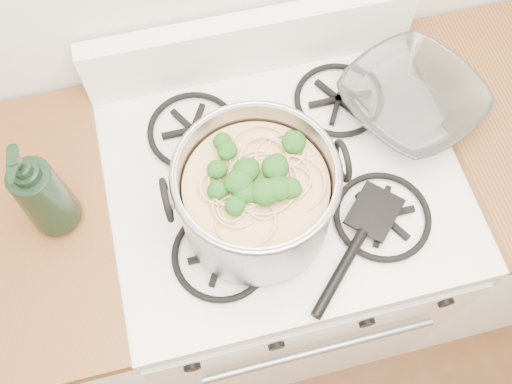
% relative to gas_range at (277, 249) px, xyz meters
% --- Properties ---
extents(gas_range, '(0.76, 0.66, 0.92)m').
position_rel_gas_range_xyz_m(gas_range, '(0.00, 0.00, 0.00)').
color(gas_range, white).
rests_on(gas_range, ground).
extents(counter_left, '(0.25, 0.65, 0.92)m').
position_rel_gas_range_xyz_m(counter_left, '(-0.51, 0.00, 0.02)').
color(counter_left, silver).
rests_on(counter_left, ground).
extents(stock_pot, '(0.34, 0.31, 0.21)m').
position_rel_gas_range_xyz_m(stock_pot, '(-0.09, -0.09, 0.58)').
color(stock_pot, '#94939B').
rests_on(stock_pot, gas_range).
extents(spatula, '(0.42, 0.42, 0.02)m').
position_rel_gas_range_xyz_m(spatula, '(0.15, -0.14, 0.50)').
color(spatula, black).
rests_on(spatula, gas_range).
extents(glass_bowl, '(0.15, 0.15, 0.03)m').
position_rel_gas_range_xyz_m(glass_bowl, '(0.31, 0.08, 0.50)').
color(glass_bowl, white).
rests_on(glass_bowl, gas_range).
extents(bottle, '(0.11, 0.11, 0.26)m').
position_rel_gas_range_xyz_m(bottle, '(-0.47, 0.01, 0.61)').
color(bottle, black).
rests_on(bottle, counter_left).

